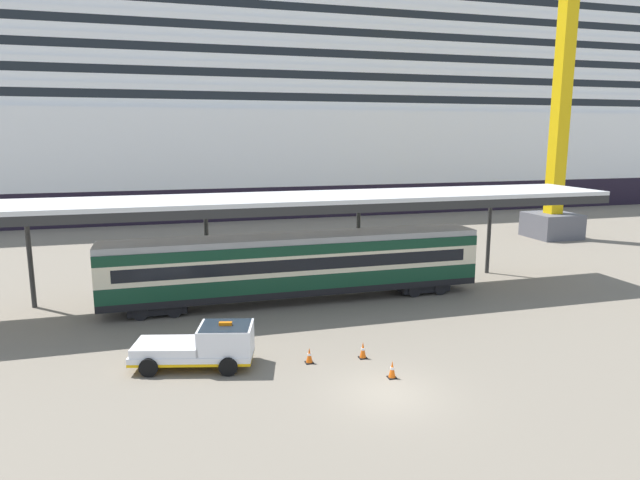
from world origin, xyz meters
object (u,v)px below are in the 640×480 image
traffic_cone_near (363,350)px  cruise_ship (316,107)px  traffic_cone_mid (392,370)px  train_carriage (297,265)px  traffic_cone_far (309,356)px  dockside_crane (570,32)px  service_truck (205,345)px

traffic_cone_near → cruise_ship: bearing=76.5°
cruise_ship → traffic_cone_mid: (-12.53, -56.31, -13.37)m
cruise_ship → traffic_cone_near: cruise_ship is taller
train_carriage → traffic_cone_far: bearing=-100.4°
dockside_crane → traffic_cone_near: bearing=-140.9°
train_carriage → traffic_cone_far: train_carriage is taller
service_truck → dockside_crane: dockside_crane is taller
traffic_cone_far → dockside_crane: bearing=36.7°
service_truck → traffic_cone_mid: (7.40, -3.37, -0.62)m
train_carriage → dockside_crane: 37.12m
cruise_ship → train_carriage: 48.03m
cruise_ship → traffic_cone_mid: bearing=-102.5°
cruise_ship → traffic_cone_far: size_ratio=220.02×
service_truck → traffic_cone_far: service_truck is taller
cruise_ship → dockside_crane: dockside_crane is taller
cruise_ship → train_carriage: cruise_ship is taller
service_truck → train_carriage: bearing=53.5°
service_truck → traffic_cone_near: bearing=-8.6°
dockside_crane → cruise_ship: bearing=117.7°
traffic_cone_near → traffic_cone_far: traffic_cone_near is taller
train_carriage → traffic_cone_far: size_ratio=32.38×
traffic_cone_near → traffic_cone_mid: 2.36m
cruise_ship → dockside_crane: (15.98, -30.42, 5.69)m
cruise_ship → service_truck: (-19.93, -52.94, -12.75)m
train_carriage → traffic_cone_mid: (1.22, -11.73, -1.94)m
service_truck → traffic_cone_near: 7.07m
traffic_cone_mid → dockside_crane: (28.51, 25.89, 19.06)m
traffic_cone_far → dockside_crane: dockside_crane is taller
traffic_cone_near → traffic_cone_far: bearing=176.7°
traffic_cone_mid → traffic_cone_far: size_ratio=1.06×
cruise_ship → dockside_crane: bearing=-62.3°
traffic_cone_near → dockside_crane: (28.95, 23.57, 19.04)m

